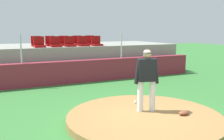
{
  "coord_description": "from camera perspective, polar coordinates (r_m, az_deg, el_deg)",
  "views": [
    {
      "loc": [
        -3.53,
        -5.37,
        2.37
      ],
      "look_at": [
        0.0,
        1.93,
        1.08
      ],
      "focal_mm": 40.93,
      "sensor_mm": 36.0,
      "label": 1
    }
  ],
  "objects": [
    {
      "name": "stadium_chair_4",
      "position": [
        13.0,
        -3.47,
        6.12
      ],
      "size": [
        0.48,
        0.44,
        0.5
      ],
      "rotation": [
        0.0,
        0.0,
        3.14
      ],
      "color": "#930B0B",
      "rests_on": "bleacher_platform"
    },
    {
      "name": "fence_post_left",
      "position": [
        10.98,
        -19.66,
        4.48
      ],
      "size": [
        0.06,
        0.06,
        1.19
      ],
      "primitive_type": "cylinder",
      "color": "silver",
      "rests_on": "brick_barrier"
    },
    {
      "name": "pitchers_mound",
      "position": [
        6.81,
        7.22,
        -10.58
      ],
      "size": [
        4.04,
        4.04,
        0.18
      ],
      "primitive_type": "cylinder",
      "color": "olive",
      "rests_on": "ground_plane"
    },
    {
      "name": "fence_post_right",
      "position": [
        12.35,
        2.12,
        5.44
      ],
      "size": [
        0.06,
        0.06,
        1.19
      ],
      "primitive_type": "cylinder",
      "color": "silver",
      "rests_on": "brick_barrier"
    },
    {
      "name": "stadium_chair_1",
      "position": [
        12.36,
        -12.46,
        5.77
      ],
      "size": [
        0.48,
        0.44,
        0.5
      ],
      "rotation": [
        0.0,
        0.0,
        3.14
      ],
      "color": "#930B0B",
      "rests_on": "bleacher_platform"
    },
    {
      "name": "stadium_chair_6",
      "position": [
        13.23,
        -13.56,
        5.93
      ],
      "size": [
        0.48,
        0.44,
        0.5
      ],
      "rotation": [
        0.0,
        0.0,
        3.14
      ],
      "color": "#930B0B",
      "rests_on": "bleacher_platform"
    },
    {
      "name": "brick_barrier",
      "position": [
        11.6,
        -7.74,
        -0.33
      ],
      "size": [
        12.24,
        0.4,
        1.0
      ],
      "primitive_type": "cube",
      "color": "maroon",
      "rests_on": "ground_plane"
    },
    {
      "name": "pitcher",
      "position": [
        6.84,
        7.77,
        -1.16
      ],
      "size": [
        0.67,
        0.38,
        1.7
      ],
      "rotation": [
        0.0,
        0.0,
        -0.32
      ],
      "color": "white",
      "rests_on": "pitchers_mound"
    },
    {
      "name": "stadium_chair_8",
      "position": [
        13.64,
        -7.68,
        6.19
      ],
      "size": [
        0.48,
        0.44,
        0.5
      ],
      "rotation": [
        0.0,
        0.0,
        3.14
      ],
      "color": "#930B0B",
      "rests_on": "bleacher_platform"
    },
    {
      "name": "stadium_chair_0",
      "position": [
        12.22,
        -15.92,
        5.61
      ],
      "size": [
        0.48,
        0.44,
        0.5
      ],
      "rotation": [
        0.0,
        0.0,
        3.14
      ],
      "color": "#930B0B",
      "rests_on": "bleacher_platform"
    },
    {
      "name": "stadium_chair_5",
      "position": [
        13.14,
        -16.53,
        5.79
      ],
      "size": [
        0.48,
        0.44,
        0.5
      ],
      "rotation": [
        0.0,
        0.0,
        3.14
      ],
      "color": "#930B0B",
      "rests_on": "bleacher_platform"
    },
    {
      "name": "stadium_chair_9",
      "position": [
        13.87,
        -4.96,
        6.28
      ],
      "size": [
        0.48,
        0.44,
        0.5
      ],
      "rotation": [
        0.0,
        0.0,
        3.14
      ],
      "color": "#930B0B",
      "rests_on": "bleacher_platform"
    },
    {
      "name": "stadium_chair_7",
      "position": [
        13.4,
        -10.68,
        6.07
      ],
      "size": [
        0.48,
        0.44,
        0.5
      ],
      "rotation": [
        0.0,
        0.0,
        3.14
      ],
      "color": "#930B0B",
      "rests_on": "bleacher_platform"
    },
    {
      "name": "stadium_chair_2",
      "position": [
        12.55,
        -9.4,
        5.91
      ],
      "size": [
        0.48,
        0.44,
        0.5
      ],
      "rotation": [
        0.0,
        0.0,
        3.14
      ],
      "color": "#930B0B",
      "rests_on": "bleacher_platform"
    },
    {
      "name": "baseball",
      "position": [
        7.75,
        5.21,
        -7.12
      ],
      "size": [
        0.07,
        0.07,
        0.07
      ],
      "primitive_type": "sphere",
      "color": "white",
      "rests_on": "pitchers_mound"
    },
    {
      "name": "stadium_chair_3",
      "position": [
        12.76,
        -6.44,
        6.02
      ],
      "size": [
        0.48,
        0.44,
        0.5
      ],
      "rotation": [
        0.0,
        0.0,
        3.14
      ],
      "color": "#930B0B",
      "rests_on": "bleacher_platform"
    },
    {
      "name": "fielding_glove",
      "position": [
        6.95,
        15.72,
        -9.2
      ],
      "size": [
        0.32,
        0.23,
        0.11
      ],
      "primitive_type": "ellipsoid",
      "rotation": [
        0.0,
        0.0,
        0.09
      ],
      "color": "brown",
      "rests_on": "pitchers_mound"
    },
    {
      "name": "bleacher_platform",
      "position": [
        14.24,
        -11.29,
        2.43
      ],
      "size": [
        12.2,
        4.4,
        1.56
      ],
      "primitive_type": "cube",
      "color": "gray",
      "rests_on": "ground_plane"
    },
    {
      "name": "ground_plane",
      "position": [
        6.84,
        7.2,
        -11.3
      ],
      "size": [
        60.0,
        60.0,
        0.0
      ],
      "primitive_type": "plane",
      "color": "#347433"
    }
  ]
}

